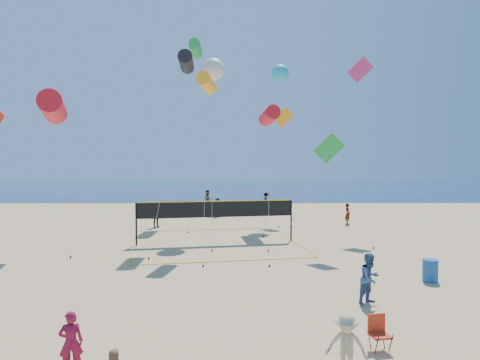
{
  "coord_description": "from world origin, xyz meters",
  "views": [
    {
      "loc": [
        1.34,
        -11.08,
        5.12
      ],
      "look_at": [
        1.39,
        2.0,
        4.44
      ],
      "focal_mm": 32.0,
      "sensor_mm": 36.0,
      "label": 1
    }
  ],
  "objects_px": {
    "woman": "(71,343)",
    "trash_barrel": "(430,270)",
    "camp_chair": "(378,330)",
    "volleyball_net": "(216,214)"
  },
  "relations": [
    {
      "from": "woman",
      "to": "camp_chair",
      "type": "distance_m",
      "value": 7.81
    },
    {
      "from": "trash_barrel",
      "to": "woman",
      "type": "bearing_deg",
      "value": -147.75
    },
    {
      "from": "woman",
      "to": "trash_barrel",
      "type": "xyz_separation_m",
      "value": [
        11.91,
        7.51,
        -0.3
      ]
    },
    {
      "from": "woman",
      "to": "volleyball_net",
      "type": "xyz_separation_m",
      "value": [
        2.63,
        15.57,
        1.0
      ]
    },
    {
      "from": "woman",
      "to": "trash_barrel",
      "type": "distance_m",
      "value": 14.08
    },
    {
      "from": "camp_chair",
      "to": "trash_barrel",
      "type": "relative_size",
      "value": 1.12
    },
    {
      "from": "woman",
      "to": "trash_barrel",
      "type": "bearing_deg",
      "value": -166.87
    },
    {
      "from": "woman",
      "to": "camp_chair",
      "type": "relative_size",
      "value": 1.47
    },
    {
      "from": "camp_chair",
      "to": "woman",
      "type": "bearing_deg",
      "value": 178.29
    },
    {
      "from": "woman",
      "to": "volleyball_net",
      "type": "distance_m",
      "value": 15.82
    }
  ]
}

